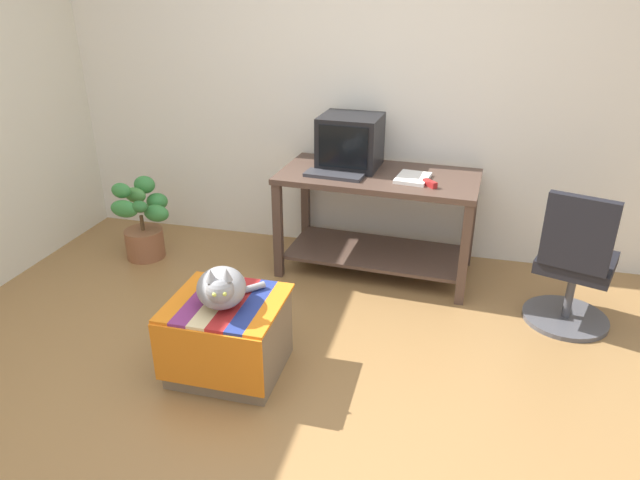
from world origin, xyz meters
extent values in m
plane|color=olive|center=(0.00, 0.00, 0.00)|extent=(14.00, 14.00, 0.00)
cube|color=silver|center=(0.00, 2.05, 1.30)|extent=(8.00, 0.10, 2.60)
cube|color=#4C382D|center=(-0.50, 1.34, 0.35)|extent=(0.06, 0.06, 0.70)
cube|color=#4C382D|center=(0.78, 1.26, 0.35)|extent=(0.06, 0.06, 0.70)
cube|color=#4C382D|center=(0.82, 1.86, 0.35)|extent=(0.06, 0.06, 0.70)
cube|color=#4C382D|center=(-0.46, 1.94, 0.35)|extent=(0.06, 0.06, 0.70)
cube|color=#4C382D|center=(0.16, 1.60, 0.14)|extent=(1.29, 0.65, 0.02)
cube|color=#4C382D|center=(0.16, 1.60, 0.72)|extent=(1.40, 0.75, 0.04)
cube|color=black|center=(-0.07, 1.72, 0.75)|extent=(0.31, 0.28, 0.02)
cube|color=black|center=(-0.07, 1.72, 0.93)|extent=(0.44, 0.40, 0.37)
cube|color=black|center=(-0.08, 1.52, 0.94)|extent=(0.34, 0.03, 0.29)
cube|color=#333338|center=(-0.13, 1.46, 0.76)|extent=(0.41, 0.19, 0.02)
cube|color=white|center=(0.40, 1.54, 0.76)|extent=(0.24, 0.29, 0.02)
cube|color=#7A664C|center=(-0.42, 0.22, 0.21)|extent=(0.56, 0.50, 0.42)
cube|color=orange|center=(-0.42, -0.05, 0.25)|extent=(0.59, 0.01, 0.34)
cube|color=orange|center=(-0.66, 0.22, 0.43)|extent=(0.10, 0.54, 0.02)
cube|color=#7A2D6B|center=(-0.57, 0.22, 0.43)|extent=(0.10, 0.54, 0.02)
cube|color=beige|center=(-0.47, 0.22, 0.43)|extent=(0.10, 0.54, 0.02)
cube|color=#AD2323|center=(-0.37, 0.22, 0.43)|extent=(0.10, 0.54, 0.02)
cube|color=navy|center=(-0.27, 0.22, 0.43)|extent=(0.10, 0.54, 0.02)
cube|color=orange|center=(-0.17, 0.22, 0.43)|extent=(0.10, 0.54, 0.02)
ellipsoid|color=gray|center=(-0.42, 0.20, 0.53)|extent=(0.35, 0.39, 0.19)
sphere|color=gray|center=(-0.38, 0.09, 0.58)|extent=(0.14, 0.14, 0.14)
cylinder|color=gray|center=(-0.35, 0.32, 0.46)|extent=(0.20, 0.21, 0.04)
cone|color=gray|center=(-0.42, 0.07, 0.67)|extent=(0.06, 0.06, 0.06)
cone|color=gray|center=(-0.34, 0.10, 0.67)|extent=(0.06, 0.06, 0.06)
sphere|color=#C6D151|center=(-0.38, 0.02, 0.60)|extent=(0.02, 0.02, 0.02)
sphere|color=#C6D151|center=(-0.33, 0.04, 0.60)|extent=(0.02, 0.02, 0.02)
cylinder|color=brown|center=(-1.60, 1.37, 0.11)|extent=(0.29, 0.29, 0.23)
cylinder|color=brown|center=(-1.60, 1.37, 0.28)|extent=(0.03, 0.03, 0.12)
ellipsoid|color=#38843D|center=(-1.47, 1.38, 0.37)|extent=(0.20, 0.11, 0.13)
ellipsoid|color=#38843D|center=(-1.53, 1.52, 0.41)|extent=(0.16, 0.15, 0.13)
ellipsoid|color=#38843D|center=(-1.61, 1.50, 0.55)|extent=(0.16, 0.13, 0.14)
ellipsoid|color=#4C8E42|center=(-1.66, 1.43, 0.48)|extent=(0.17, 0.09, 0.12)
ellipsoid|color=#38843D|center=(-1.70, 1.32, 0.55)|extent=(0.15, 0.10, 0.12)
ellipsoid|color=#38843D|center=(-1.66, 1.26, 0.44)|extent=(0.22, 0.10, 0.13)
ellipsoid|color=#2D7033|center=(-1.53, 1.28, 0.46)|extent=(0.12, 0.09, 0.09)
cylinder|color=#4C4C51|center=(1.45, 1.22, 0.01)|extent=(0.52, 0.52, 0.03)
cylinder|color=#4C4C51|center=(1.45, 1.22, 0.20)|extent=(0.05, 0.05, 0.34)
cube|color=black|center=(1.45, 1.22, 0.41)|extent=(0.53, 0.53, 0.08)
cube|color=black|center=(1.39, 1.04, 0.67)|extent=(0.38, 0.18, 0.44)
cube|color=#A31E1E|center=(0.52, 1.42, 0.76)|extent=(0.10, 0.11, 0.04)
camera|label=1|loc=(0.71, -2.17, 1.99)|focal=32.22mm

